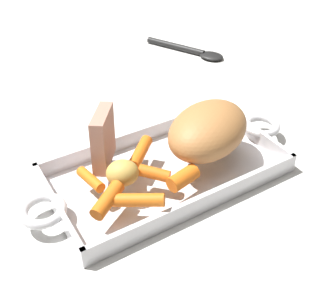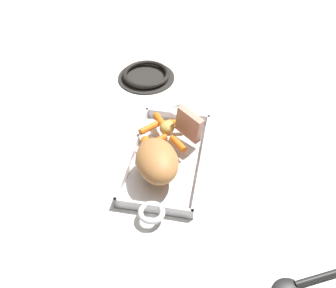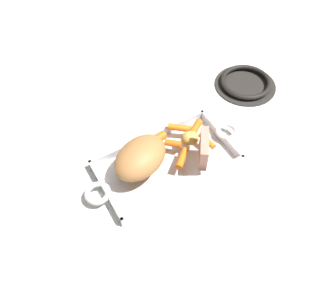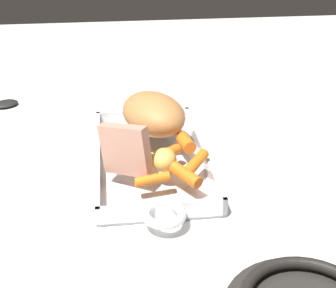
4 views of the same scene
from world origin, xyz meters
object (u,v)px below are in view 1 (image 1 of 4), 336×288
Objects in this scene: roast_slice_thin at (103,138)px; baby_carrot_southwest at (183,178)px; serving_spoon at (192,51)px; baby_carrot_long at (139,200)px; pork_roast at (208,130)px; baby_carrot_center_right at (154,173)px; baby_carrot_center_left at (140,152)px; potato_near_roast at (123,173)px; baby_carrot_northeast at (91,179)px; baby_carrot_short at (107,200)px; roasting_dish at (166,171)px.

baby_carrot_southwest is (0.07, -0.11, -0.03)m from roast_slice_thin.
baby_carrot_long is at bearing -68.39° from serving_spoon.
pork_roast is 3.35× the size of baby_carrot_center_right.
baby_carrot_center_right is at bearing -96.81° from baby_carrot_center_left.
pork_roast is 3.25× the size of potato_near_roast.
baby_carrot_center_right reaches higher than baby_carrot_northeast.
roasting_dish is at bearing 20.36° from baby_carrot_short.
roasting_dish is at bearing -30.67° from roast_slice_thin.
roast_slice_thin is 1.81× the size of baby_carrot_center_right.
potato_near_roast is at bearing -71.86° from serving_spoon.
roasting_dish is 0.05m from baby_carrot_center_left.
baby_carrot_center_right is at bearing 38.90° from baby_carrot_long.
baby_carrot_short is 1.26× the size of baby_carrot_southwest.
pork_roast is at bearing 19.32° from baby_carrot_long.
baby_carrot_northeast is at bearing 147.62° from baby_carrot_southwest.
serving_spoon is (0.32, 0.33, -0.03)m from baby_carrot_center_left.
roast_slice_thin is 0.48m from serving_spoon.
baby_carrot_center_left is 0.90× the size of baby_carrot_long.
baby_carrot_northeast is 1.20× the size of baby_carrot_southwest.
baby_carrot_southwest reaches higher than baby_carrot_center_right.
baby_carrot_short reaches higher than baby_carrot_center_left.
roast_slice_thin is 1.31× the size of baby_carrot_center_left.
baby_carrot_short is at bearing -159.64° from roasting_dish.
baby_carrot_center_left is 0.05m from baby_carrot_center_right.
pork_roast is 2.77× the size of baby_carrot_northeast.
roasting_dish is 3.00× the size of pork_roast.
baby_carrot_short is 0.82× the size of baby_carrot_long.
baby_carrot_southwest reaches higher than serving_spoon.
baby_carrot_long reaches higher than roasting_dish.
serving_spoon is at bearing 45.02° from potato_near_roast.
serving_spoon is at bearing 54.33° from baby_carrot_southwest.
pork_roast is 0.43m from serving_spoon.
potato_near_roast is (-0.07, 0.05, 0.01)m from baby_carrot_southwest.
baby_carrot_short reaches higher than baby_carrot_northeast.
roast_slice_thin is at bearing 43.48° from baby_carrot_northeast.
baby_carrot_northeast is 0.05m from potato_near_roast.
potato_near_roast is (-0.04, 0.01, 0.01)m from baby_carrot_center_right.
baby_carrot_short is 0.11m from baby_carrot_southwest.
baby_carrot_southwest is at bearing -56.97° from roast_slice_thin.
serving_spoon is at bearing 40.29° from baby_carrot_northeast.
baby_carrot_center_right is (0.04, -0.07, -0.03)m from roast_slice_thin.
baby_carrot_southwest is at bearing -76.11° from baby_carrot_center_left.
baby_carrot_center_right is at bearing -67.29° from serving_spoon.
roasting_dish is 9.97× the size of baby_carrot_southwest.
potato_near_roast is (0.04, -0.02, 0.01)m from baby_carrot_northeast.
baby_carrot_short reaches higher than baby_carrot_long.
baby_carrot_center_left reaches higher than roasting_dish.
pork_roast reaches higher than potato_near_roast.
baby_carrot_short is (-0.12, -0.04, 0.03)m from roasting_dish.
baby_carrot_center_left and baby_carrot_long have the same top height.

